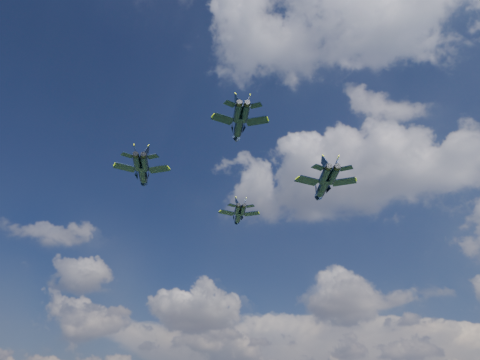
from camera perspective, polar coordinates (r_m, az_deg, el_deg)
The scene contains 4 objects.
jet_lead at distance 122.24m, azimuth -0.21°, elevation -4.45°, with size 10.11×13.41×3.29m.
jet_left at distance 106.04m, azimuth -11.76°, elevation 0.78°, with size 11.70×15.51×3.80m.
jet_right at distance 107.24m, azimuth 10.08°, elevation -0.81°, with size 13.14×17.70×4.29m.
jet_slot at distance 86.39m, azimuth -0.16°, elevation 6.56°, with size 9.98×13.21×3.24m.
Camera 1 is at (39.65, -78.29, 7.17)m, focal length 35.00 mm.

